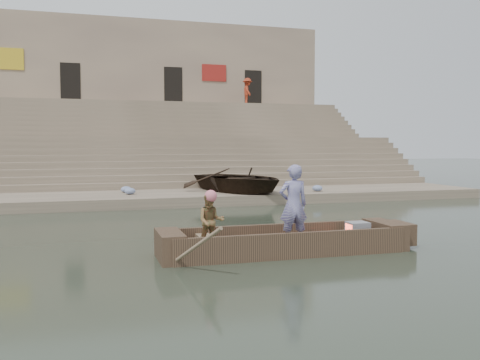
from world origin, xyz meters
name	(u,v)px	position (x,y,z in m)	size (l,w,h in m)	color
ground	(127,240)	(0.00, 0.00, 0.00)	(120.00, 120.00, 0.00)	#293326
lower_landing	(113,200)	(0.00, 8.00, 0.20)	(32.00, 4.00, 0.40)	gray
mid_landing	(106,163)	(0.00, 15.50, 1.40)	(32.00, 3.00, 2.80)	gray
upper_landing	(103,141)	(0.00, 22.50, 2.60)	(32.00, 3.00, 5.20)	gray
ghat_steps	(105,155)	(0.00, 17.19, 1.80)	(32.00, 11.00, 5.20)	gray
building_wall	(100,101)	(0.00, 26.50, 5.60)	(32.00, 5.07, 11.20)	tan
main_rowboat	(284,248)	(3.25, -2.60, 0.11)	(5.00, 1.30, 0.22)	brown
rowboat_trim	(293,239)	(3.46, -2.61, 0.31)	(6.04, 2.63, 1.85)	brown
standing_man	(293,205)	(3.39, -2.79, 1.10)	(0.64, 0.42, 1.77)	navy
rowing_man	(211,221)	(1.54, -2.78, 0.81)	(0.58, 0.45, 1.18)	#2A7E36
television	(357,231)	(5.07, -2.60, 0.42)	(0.46, 0.42, 0.40)	gray
beached_rowboat	(239,180)	(5.20, 7.71, 0.92)	(3.57, 4.99, 1.03)	#2D2116
pedestrian	(247,91)	(10.04, 22.31, 6.15)	(1.23, 0.71, 1.90)	#A0321B
cloth_bundles	(128,191)	(0.60, 7.90, 0.53)	(16.27, 2.09, 0.26)	#3F5999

